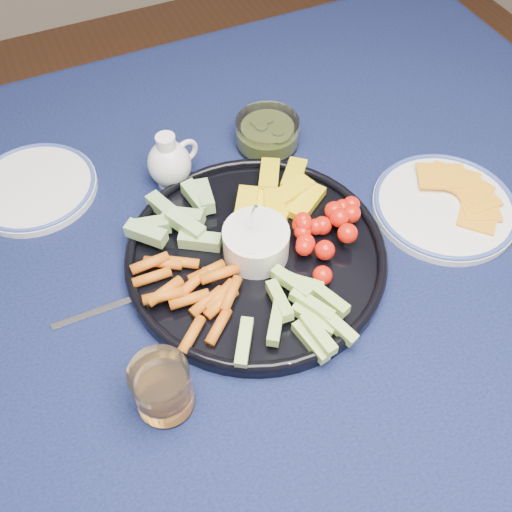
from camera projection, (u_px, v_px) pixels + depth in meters
name	position (u px, v px, depth m)	size (l,w,h in m)	color
dining_table	(187.00, 278.00, 0.96)	(1.67, 1.07, 0.75)	#512E1B
crudite_platter	(254.00, 251.00, 0.86)	(0.40, 0.40, 0.13)	black
creamer_pitcher	(170.00, 163.00, 0.94)	(0.09, 0.07, 0.10)	white
pickle_bowl	(267.00, 134.00, 1.01)	(0.11, 0.11, 0.05)	white
cheese_plate	(445.00, 205.00, 0.93)	(0.23, 0.23, 0.03)	white
juice_tumbler	(163.00, 390.00, 0.71)	(0.07, 0.07, 0.09)	white
fork_left	(121.00, 304.00, 0.83)	(0.17, 0.02, 0.00)	silver
side_plate_extra	(34.00, 187.00, 0.96)	(0.21, 0.21, 0.02)	white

